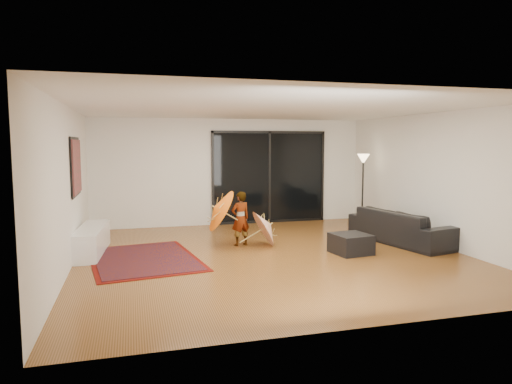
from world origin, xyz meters
name	(u,v)px	position (x,y,z in m)	size (l,w,h in m)	color
floor	(272,255)	(0.00, 0.00, 0.00)	(7.00, 7.00, 0.00)	brown
ceiling	(273,108)	(0.00, 0.00, 2.70)	(7.00, 7.00, 0.00)	white
wall_back	(232,172)	(0.00, 3.50, 1.35)	(7.00, 7.00, 0.00)	silver
wall_front	(367,209)	(0.00, -3.50, 1.35)	(7.00, 7.00, 0.00)	silver
wall_left	(67,188)	(-3.50, 0.00, 1.35)	(7.00, 7.00, 0.00)	silver
wall_right	(436,179)	(3.50, 0.00, 1.35)	(7.00, 7.00, 0.00)	silver
sliding_door	(269,177)	(1.00, 3.47, 1.20)	(3.06, 0.07, 2.40)	black
painting	(76,167)	(-3.46, 1.00, 1.65)	(0.04, 1.28, 1.08)	black
media_console	(91,240)	(-3.25, 1.03, 0.25)	(0.45, 1.81, 0.50)	white
speaker	(90,250)	(-3.25, 0.63, 0.15)	(0.26, 0.26, 0.30)	#424244
persian_rug	(144,259)	(-2.31, 0.31, 0.01)	(2.15, 2.75, 0.02)	#570C07
sofa	(402,226)	(2.95, 0.33, 0.35)	(2.36, 0.92, 0.69)	black
ottoman	(351,244)	(1.48, -0.26, 0.19)	(0.65, 0.65, 0.37)	black
floor_lamp	(363,169)	(3.10, 2.31, 1.43)	(0.31, 0.31, 1.82)	black
child	(240,219)	(-0.37, 0.97, 0.55)	(0.40, 0.27, 1.11)	#999999
parasol_orange	(214,211)	(-0.92, 0.92, 0.73)	(0.61, 0.90, 0.91)	orange
parasol_white	(271,221)	(0.23, 0.82, 0.50)	(0.54, 0.79, 0.90)	white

